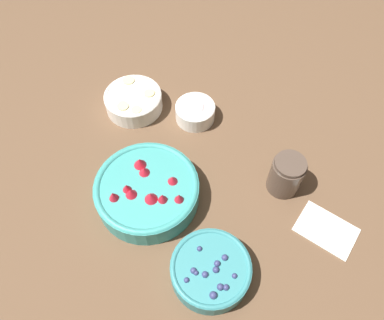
# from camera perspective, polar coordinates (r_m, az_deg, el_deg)

# --- Properties ---
(ground_plane) EXTENTS (4.00, 4.00, 0.00)m
(ground_plane) POSITION_cam_1_polar(r_m,az_deg,el_deg) (0.93, -3.02, -3.40)
(ground_plane) COLOR brown
(bowl_strawberries) EXTENTS (0.24, 0.24, 0.08)m
(bowl_strawberries) POSITION_cam_1_polar(r_m,az_deg,el_deg) (0.88, -6.95, -4.45)
(bowl_strawberries) COLOR teal
(bowl_strawberries) RESTS_ON ground_plane
(bowl_blueberries) EXTENTS (0.17, 0.17, 0.06)m
(bowl_blueberries) POSITION_cam_1_polar(r_m,az_deg,el_deg) (0.81, 2.85, -16.37)
(bowl_blueberries) COLOR teal
(bowl_blueberries) RESTS_ON ground_plane
(bowl_bananas) EXTENTS (0.16, 0.16, 0.05)m
(bowl_bananas) POSITION_cam_1_polar(r_m,az_deg,el_deg) (1.06, -8.91, 9.04)
(bowl_bananas) COLOR white
(bowl_bananas) RESTS_ON ground_plane
(bowl_cream) EXTENTS (0.11, 0.11, 0.06)m
(bowl_cream) POSITION_cam_1_polar(r_m,az_deg,el_deg) (1.02, 0.49, 7.50)
(bowl_cream) COLOR white
(bowl_cream) RESTS_ON ground_plane
(jar_chocolate) EXTENTS (0.08, 0.08, 0.10)m
(jar_chocolate) POSITION_cam_1_polar(r_m,az_deg,el_deg) (0.91, 14.11, -2.32)
(jar_chocolate) COLOR #4C3D33
(jar_chocolate) RESTS_ON ground_plane
(napkin) EXTENTS (0.15, 0.13, 0.01)m
(napkin) POSITION_cam_1_polar(r_m,az_deg,el_deg) (0.92, 19.80, -9.94)
(napkin) COLOR silver
(napkin) RESTS_ON ground_plane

